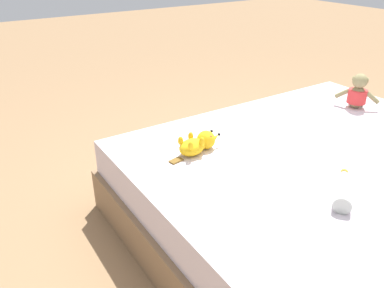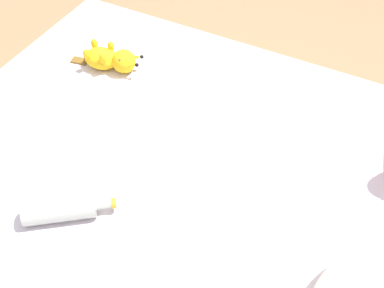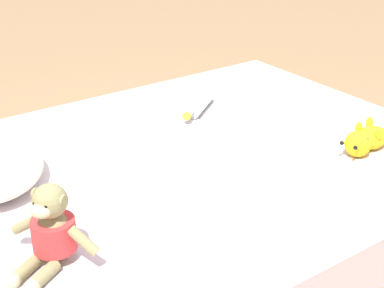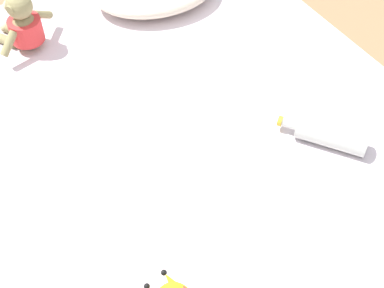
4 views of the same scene
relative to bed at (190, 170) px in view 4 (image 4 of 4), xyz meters
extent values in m
plane|color=#93704C|center=(0.00, 0.00, -0.22)|extent=(16.00, 16.00, 0.00)
cube|color=#846647|center=(0.00, 0.00, -0.09)|extent=(1.58, 2.04, 0.25)
cube|color=silver|center=(0.00, 0.00, 0.13)|extent=(1.53, 1.97, 0.20)
ellipsoid|color=#8E8456|center=(-0.30, 0.67, 0.30)|extent=(0.15, 0.14, 0.15)
cylinder|color=red|center=(-0.30, 0.67, 0.30)|extent=(0.17, 0.17, 0.09)
sphere|color=#8E8456|center=(-0.30, 0.67, 0.41)|extent=(0.10, 0.10, 0.10)
ellipsoid|color=#C1B789|center=(-0.32, 0.71, 0.40)|extent=(0.08, 0.07, 0.04)
sphere|color=black|center=(-0.33, 0.70, 0.42)|extent=(0.01, 0.01, 0.01)
cylinder|color=#8E8456|center=(-0.34, 0.65, 0.42)|extent=(0.02, 0.03, 0.03)
cylinder|color=#8E8456|center=(-0.38, 0.62, 0.31)|extent=(0.10, 0.07, 0.08)
cylinder|color=#8E8456|center=(-0.21, 0.72, 0.31)|extent=(0.10, 0.07, 0.08)
cylinder|color=#8E8456|center=(-0.37, 0.74, 0.24)|extent=(0.08, 0.10, 0.04)
cylinder|color=#8E8456|center=(-0.32, 0.77, 0.24)|extent=(0.08, 0.10, 0.04)
sphere|color=#C1B789|center=(-0.34, 0.81, 0.24)|extent=(0.04, 0.04, 0.04)
sphere|color=black|center=(-0.40, -0.44, 0.29)|extent=(0.02, 0.02, 0.02)
cone|color=yellow|center=(-0.34, -0.46, 0.28)|extent=(0.04, 0.07, 0.05)
sphere|color=black|center=(-0.34, -0.43, 0.29)|extent=(0.02, 0.02, 0.02)
cylinder|color=#B7BCB2|center=(0.35, -0.29, 0.26)|extent=(0.19, 0.23, 0.08)
cylinder|color=#B7BCB2|center=(0.27, -0.18, 0.26)|extent=(0.05, 0.06, 0.03)
cylinder|color=gold|center=(0.25, -0.15, 0.26)|extent=(0.04, 0.03, 0.04)
camera|label=1|loc=(1.16, -1.58, 1.20)|focal=36.40mm
camera|label=2|loc=(0.89, 0.45, 1.49)|focal=43.58mm
camera|label=3|loc=(-1.59, 1.13, 1.21)|focal=54.17mm
camera|label=4|loc=(-0.61, -1.01, 1.57)|focal=50.48mm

